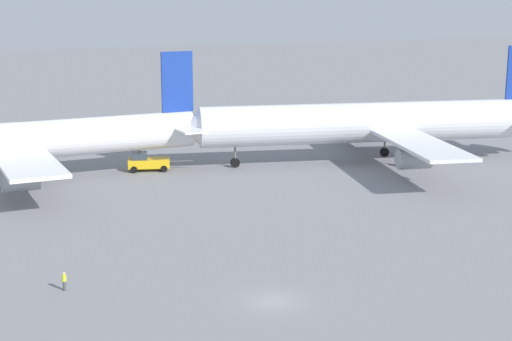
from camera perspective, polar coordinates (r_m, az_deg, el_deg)
The scene contains 4 objects.
ground_plane at distance 61.60m, azimuth 1.29°, elevation -9.59°, with size 600.00×600.00×0.00m, color gray.
airliner_being_pushed at distance 111.53m, azimuth 8.64°, elevation 3.47°, with size 53.83×46.74×16.30m.
pushback_tug at distance 106.74m, azimuth -7.97°, elevation 0.64°, with size 8.85×4.30×2.82m.
ground_crew_marshaller_foreground at distance 65.31m, azimuth -13.90°, elevation -7.88°, with size 0.36×0.36×1.59m.
Camera 1 is at (-23.79, -51.74, 23.48)m, focal length 54.47 mm.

